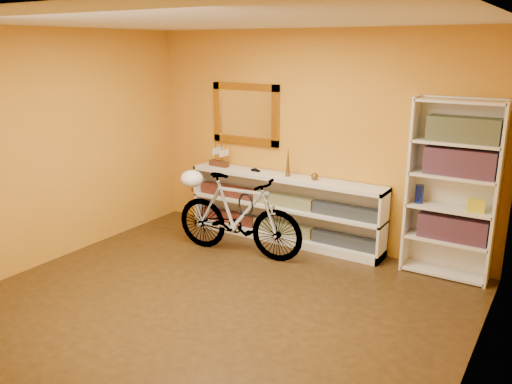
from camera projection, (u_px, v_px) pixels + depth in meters
The scene contains 24 objects.
floor at pixel (218, 303), 5.01m from camera, with size 4.50×4.00×0.01m, color black.
ceiling at pixel (211, 20), 4.30m from camera, with size 4.50×4.00×0.01m, color silver.
back_wall at pixel (313, 140), 6.29m from camera, with size 4.50×0.01×2.60m, color #C47D1D.
left_wall at pixel (53, 147), 5.80m from camera, with size 0.01×4.00×2.60m, color #C47D1D.
right_wall at pixel (483, 214), 3.50m from camera, with size 0.01×4.00×2.60m, color #C47D1D.
gilt_mirror at pixel (246, 114), 6.67m from camera, with size 0.98×0.06×0.78m, color olive.
wall_socket at pixel (378, 235), 6.10m from camera, with size 0.09×0.01×0.09m, color silver.
console_unit at pixel (284, 208), 6.51m from camera, with size 2.60×0.35×0.85m, color silver, non-canonical shape.
cd_row_lower at pixel (283, 228), 6.57m from camera, with size 2.50×0.13×0.14m, color black.
cd_row_upper at pixel (283, 200), 6.47m from camera, with size 2.50×0.13×0.14m, color #1C517E.
model_ship at pixel (219, 154), 6.86m from camera, with size 0.29×0.11×0.34m, color #3D1E11, non-canonical shape.
toy_car at pixel (256, 171), 6.61m from camera, with size 0.00×0.00×0.00m, color black.
bronze_ornament at pixel (288, 162), 6.33m from camera, with size 0.06×0.06×0.37m, color brown.
decorative_orb at pixel (315, 177), 6.18m from camera, with size 0.09×0.09×0.09m, color brown.
bookcase at pixel (452, 190), 5.38m from camera, with size 0.90×0.30×1.90m, color silver, non-canonical shape.
book_row_a at pixel (453, 228), 5.47m from camera, with size 0.70×0.22×0.26m, color maroon.
book_row_b at pixel (460, 162), 5.28m from camera, with size 0.70×0.22×0.28m, color maroon.
book_row_c at pixel (464, 130), 5.18m from camera, with size 0.70×0.22×0.25m, color #184F56.
travel_mug at pixel (419, 194), 5.56m from camera, with size 0.09×0.09×0.20m, color #152396.
red_tin at pixel (439, 130), 5.34m from camera, with size 0.15×0.15×0.20m, color maroon.
yellow_bag at pixel (476, 206), 5.26m from camera, with size 0.17×0.11×0.13m, color yellow.
bicycle at pixel (238, 215), 6.06m from camera, with size 1.65×0.43×0.97m, color silver.
helmet at pixel (192, 179), 6.23m from camera, with size 0.28×0.26×0.21m, color white.
u_lock at pixel (246, 204), 5.98m from camera, with size 0.20×0.20×0.02m, color black.
Camera 1 is at (2.71, -3.64, 2.40)m, focal length 36.33 mm.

